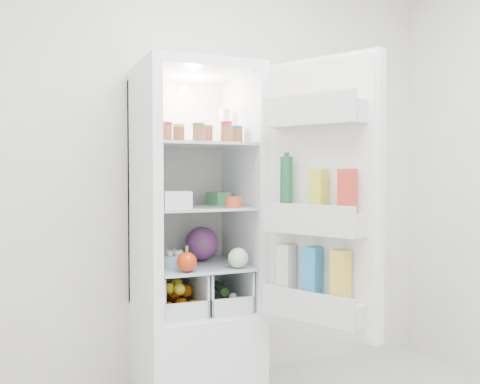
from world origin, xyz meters
name	(u,v)px	position (x,y,z in m)	size (l,w,h in m)	color
room_walls	(362,67)	(0.00, 0.00, 1.59)	(3.02, 3.02, 2.61)	silver
refrigerator	(193,277)	(-0.20, 1.25, 0.67)	(0.60, 0.60, 1.80)	white
shelf_low	(196,265)	(-0.20, 1.19, 0.74)	(0.49, 0.53, 0.01)	#A2B6BE
shelf_mid	(196,207)	(-0.20, 1.19, 1.05)	(0.49, 0.53, 0.01)	#A2B6BE
shelf_top	(196,145)	(-0.20, 1.19, 1.38)	(0.49, 0.53, 0.01)	#A2B6BE
crisper_left	(174,291)	(-0.32, 1.19, 0.61)	(0.23, 0.46, 0.22)	silver
crisper_right	(218,287)	(-0.08, 1.19, 0.61)	(0.23, 0.46, 0.22)	silver
condiment_jars	(197,135)	(-0.21, 1.13, 1.43)	(0.46, 0.34, 0.08)	#B21919
squeeze_bottle	(224,127)	(-0.01, 1.25, 1.49)	(0.06, 0.06, 0.20)	white
tub_white	(177,200)	(-0.36, 1.00, 1.10)	(0.13, 0.13, 0.09)	silver
tin_red	(234,202)	(-0.07, 0.96, 1.09)	(0.08, 0.08, 0.06)	#BE3F1C
foil_tray	(170,201)	(-0.30, 1.32, 1.08)	(0.17, 0.13, 0.04)	#B4B4B8
tub_green	(218,198)	(-0.05, 1.25, 1.09)	(0.09, 0.12, 0.07)	#469C54
red_cabbage	(202,243)	(-0.13, 1.28, 0.84)	(0.19, 0.19, 0.19)	#56205D
bell_pepper	(187,262)	(-0.32, 0.97, 0.80)	(0.10, 0.10, 0.10)	#BA2E0B
mushroom_bowl	(174,261)	(-0.34, 1.12, 0.78)	(0.14, 0.14, 0.06)	#82B4C3
salad_bag	(238,258)	(-0.05, 0.97, 0.80)	(0.10, 0.10, 0.10)	#AED19D
citrus_pile	(176,298)	(-0.32, 1.16, 0.58)	(0.20, 0.31, 0.16)	orange
veg_pile	(219,296)	(-0.07, 1.18, 0.56)	(0.16, 0.30, 0.10)	#1E4416
fridge_door	(320,202)	(0.23, 0.64, 1.09)	(0.39, 0.57, 1.30)	white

